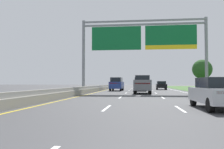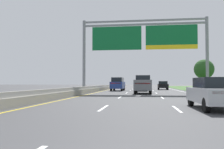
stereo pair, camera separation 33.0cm
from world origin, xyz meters
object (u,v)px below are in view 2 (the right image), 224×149
Objects in this scene: car_black_right_lane_sedan at (163,85)px; roadside_tree_far at (204,69)px; pickup_truck_grey at (143,85)px; car_silver_right_lane_sedan at (214,93)px; car_navy_centre_lane_suv at (141,84)px; overhead_sign_gantry at (144,40)px; car_blue_left_lane_suv at (118,84)px.

car_black_right_lane_sedan is 0.79× the size of roadside_tree_far.
car_black_right_lane_sedan is at bearing -11.90° from pickup_truck_grey.
car_silver_right_lane_sedan is 0.79× the size of roadside_tree_far.
car_navy_centre_lane_suv is (-0.27, 8.92, 0.02)m from pickup_truck_grey.
overhead_sign_gantry is 3.38× the size of car_black_right_lane_sedan.
car_black_right_lane_sedan is at bearing -1.85° from car_silver_right_lane_sedan.
roadside_tree_far is (15.24, 8.16, 2.68)m from car_blue_left_lane_suv.
pickup_truck_grey is at bearing -123.38° from roadside_tree_far.
pickup_truck_grey is at bearing 121.12° from overhead_sign_gantry.
car_silver_right_lane_sedan is (7.45, -25.58, -0.28)m from car_blue_left_lane_suv.
overhead_sign_gantry reaches higher than pickup_truck_grey.
car_navy_centre_lane_suv is 8.47m from car_black_right_lane_sedan.
car_blue_left_lane_suv is at bearing 24.71° from pickup_truck_grey.
car_navy_centre_lane_suv is (-0.37, 9.09, -5.29)m from overhead_sign_gantry.
pickup_truck_grey is at bearing 10.34° from car_silver_right_lane_sedan.
car_silver_right_lane_sedan is at bearing -178.68° from car_black_right_lane_sedan.
overhead_sign_gantry reaches higher than roadside_tree_far.
car_blue_left_lane_suv is 1.07× the size of car_silver_right_lane_sedan.
pickup_truck_grey is at bearing -178.84° from car_navy_centre_lane_suv.
car_blue_left_lane_suv is at bearing 14.76° from car_silver_right_lane_sedan.
pickup_truck_grey is 0.97× the size of roadside_tree_far.
overhead_sign_gantry is 11.29m from car_blue_left_lane_suv.
car_navy_centre_lane_suv is at bearing 6.88° from car_silver_right_lane_sedan.
car_navy_centre_lane_suv reaches higher than car_black_right_lane_sedan.
car_navy_centre_lane_suv is 1.06× the size of car_black_right_lane_sedan.
car_black_right_lane_sedan is (3.60, 16.56, -5.57)m from overhead_sign_gantry.
car_black_right_lane_sedan is 1.00× the size of car_silver_right_lane_sedan.
overhead_sign_gantry reaches higher than car_blue_left_lane_suv.
pickup_truck_grey is 1.14× the size of car_blue_left_lane_suv.
overhead_sign_gantry is 5.32m from pickup_truck_grey.
car_navy_centre_lane_suv and car_blue_left_lane_suv have the same top height.
roadside_tree_far reaches higher than car_silver_right_lane_sedan.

